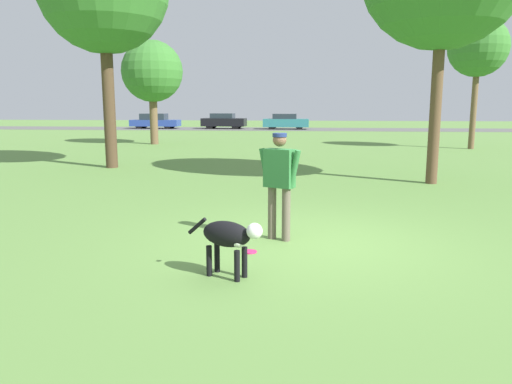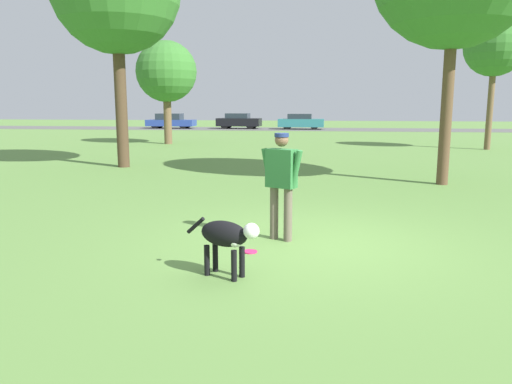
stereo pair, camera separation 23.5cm
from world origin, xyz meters
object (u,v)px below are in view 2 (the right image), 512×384
(parked_car_blue, at_px, (171,121))
(dog, at_px, (227,236))
(frisbee, at_px, (250,252))
(person, at_px, (281,177))
(parked_car_black, at_px, (239,121))
(tree_far_right, at_px, (495,47))
(parked_car_teal, at_px, (301,122))
(tree_far_left, at_px, (166,72))

(parked_car_blue, bearing_deg, dog, -72.05)
(frisbee, xyz_separation_m, parked_car_blue, (-12.69, 36.58, 0.64))
(person, distance_m, parked_car_black, 36.75)
(dog, distance_m, tree_far_right, 21.30)
(person, bearing_deg, parked_car_black, 127.40)
(tree_far_right, relative_size, parked_car_teal, 1.56)
(tree_far_right, distance_m, parked_car_blue, 28.54)
(person, distance_m, tree_far_left, 20.27)
(tree_far_right, xyz_separation_m, parked_car_blue, (-21.25, 18.63, -4.03))
(frisbee, xyz_separation_m, parked_car_black, (-6.57, 36.81, 0.67))
(person, bearing_deg, parked_car_blue, 136.54)
(parked_car_blue, height_order, parked_car_teal, same)
(tree_far_left, distance_m, parked_car_blue, 18.39)
(person, relative_size, tree_far_right, 0.27)
(parked_car_blue, relative_size, parked_car_black, 1.10)
(dog, height_order, frisbee, dog)
(parked_car_blue, bearing_deg, person, -70.50)
(person, xyz_separation_m, parked_car_black, (-6.94, 36.09, -0.31))
(person, relative_size, parked_car_black, 0.43)
(frisbee, xyz_separation_m, tree_far_right, (8.55, 17.95, 4.66))
(parked_car_black, bearing_deg, dog, -77.52)
(dog, bearing_deg, parked_car_teal, 115.48)
(frisbee, bearing_deg, dog, -96.71)
(person, bearing_deg, tree_far_left, 139.19)
(parked_car_blue, bearing_deg, tree_far_left, -73.44)
(person, distance_m, parked_car_blue, 38.16)
(parked_car_blue, xyz_separation_m, parked_car_black, (6.12, 0.24, 0.03))
(parked_car_black, bearing_deg, tree_far_left, -89.79)
(tree_far_right, bearing_deg, dog, -114.55)
(person, height_order, parked_car_blue, person)
(person, height_order, parked_car_teal, person)
(tree_far_right, bearing_deg, parked_car_teal, 117.54)
(dog, xyz_separation_m, parked_car_blue, (-12.57, 37.63, 0.14))
(tree_far_left, bearing_deg, tree_far_right, -4.69)
(tree_far_right, bearing_deg, parked_car_black, 128.72)
(dog, distance_m, parked_car_black, 38.41)
(dog, relative_size, tree_far_left, 0.19)
(parked_car_black, height_order, parked_car_teal, parked_car_black)
(frisbee, height_order, tree_far_right, tree_far_right)
(person, bearing_deg, tree_far_right, 91.10)
(frisbee, height_order, parked_car_black, parked_car_black)
(person, distance_m, parked_car_teal, 35.77)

